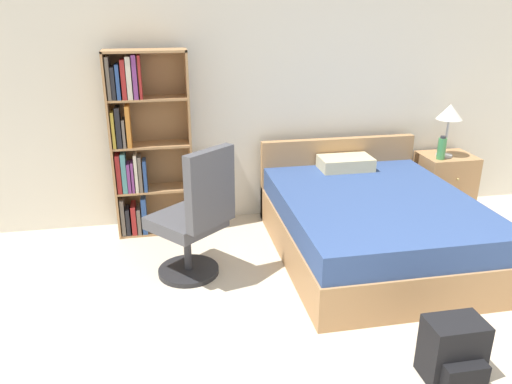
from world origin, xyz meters
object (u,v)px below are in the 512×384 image
backpack_black (454,352)px  nightstand (444,183)px  bed (370,222)px  water_bottle (442,148)px  office_chair (195,220)px  table_lamp (450,115)px  bookshelf (141,146)px

backpack_black → nightstand: bearing=61.3°
bed → water_bottle: 1.25m
nightstand → water_bottle: (-0.15, -0.11, 0.41)m
nightstand → bed: bearing=-146.2°
office_chair → backpack_black: size_ratio=2.88×
table_lamp → backpack_black: size_ratio=1.39×
water_bottle → backpack_black: size_ratio=0.62×
bed → backpack_black: size_ratio=5.16×
nightstand → water_bottle: water_bottle is taller
table_lamp → backpack_black: table_lamp is taller
bed → water_bottle: water_bottle is taller
bed → table_lamp: size_ratio=3.71×
bookshelf → office_chair: 1.08m
office_chair → table_lamp: size_ratio=2.07×
office_chair → table_lamp: (2.57, 0.88, 0.52)m
water_bottle → bookshelf: bearing=177.1°
nightstand → table_lamp: size_ratio=1.14×
office_chair → water_bottle: bearing=17.8°
office_chair → table_lamp: bearing=18.8°
water_bottle → nightstand: bearing=36.1°
nightstand → water_bottle: bearing=-143.9°
bed → backpack_black: bed is taller
bed → nightstand: (1.13, 0.75, 0.02)m
table_lamp → nightstand: bearing=24.9°
bookshelf → table_lamp: (2.97, -0.07, 0.18)m
office_chair → backpack_black: office_chair is taller
bed → office_chair: bearing=-174.3°
bookshelf → water_bottle: size_ratio=7.19×
office_chair → table_lamp: table_lamp is taller
bookshelf → water_bottle: 2.89m
bed → table_lamp: (1.07, 0.72, 0.74)m
table_lamp → water_bottle: (-0.08, -0.08, -0.31)m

